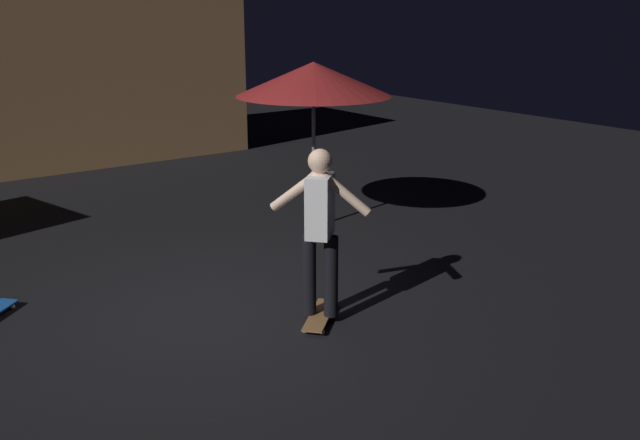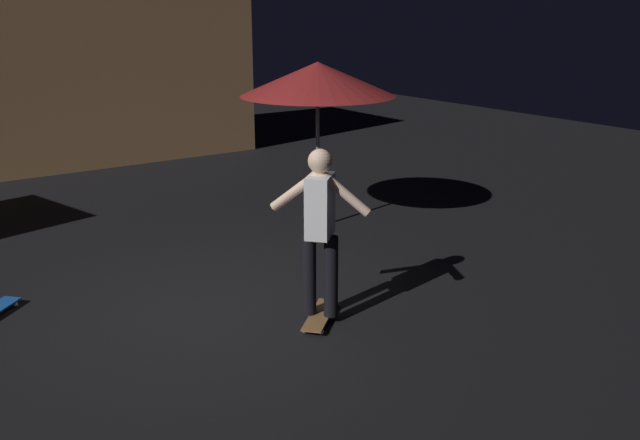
% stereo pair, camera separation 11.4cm
% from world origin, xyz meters
% --- Properties ---
extents(ground_plane, '(28.00, 28.00, 0.00)m').
position_xyz_m(ground_plane, '(0.00, 0.00, 0.00)').
color(ground_plane, black).
extents(patio_umbrella, '(2.10, 2.10, 2.30)m').
position_xyz_m(patio_umbrella, '(2.69, 1.73, 2.07)').
color(patio_umbrella, slate).
rests_on(patio_umbrella, ground_plane).
extents(skateboard_ridden, '(0.72, 0.67, 0.07)m').
position_xyz_m(skateboard_ridden, '(0.91, -0.85, 0.06)').
color(skateboard_ridden, olive).
rests_on(skateboard_ridden, ground_plane).
extents(skater, '(0.72, 0.79, 1.67)m').
position_xyz_m(skater, '(0.91, -0.85, 1.04)').
color(skater, black).
rests_on(skater, skateboard_ridden).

